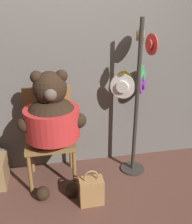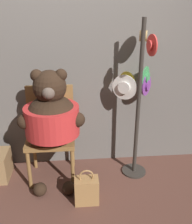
{
  "view_description": "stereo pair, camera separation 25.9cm",
  "coord_description": "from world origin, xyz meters",
  "px_view_note": "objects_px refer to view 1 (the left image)",
  "views": [
    {
      "loc": [
        -0.22,
        -2.14,
        1.8
      ],
      "look_at": [
        0.25,
        0.21,
        0.8
      ],
      "focal_mm": 40.0,
      "sensor_mm": 36.0,
      "label": 1
    },
    {
      "loc": [
        0.04,
        -2.18,
        1.8
      ],
      "look_at": [
        0.25,
        0.21,
        0.8
      ],
      "focal_mm": 40.0,
      "sensor_mm": 36.0,
      "label": 2
    }
  ],
  "objects_px": {
    "chair": "(50,131)",
    "handbag_on_ground": "(91,191)",
    "hat_display_rack": "(135,91)",
    "teddy_bear": "(52,119)"
  },
  "relations": [
    {
      "from": "teddy_bear",
      "to": "handbag_on_ground",
      "type": "relative_size",
      "value": 3.36
    },
    {
      "from": "chair",
      "to": "teddy_bear",
      "type": "bearing_deg",
      "value": -77.01
    },
    {
      "from": "teddy_bear",
      "to": "hat_display_rack",
      "type": "relative_size",
      "value": 0.74
    },
    {
      "from": "chair",
      "to": "handbag_on_ground",
      "type": "height_order",
      "value": "chair"
    },
    {
      "from": "chair",
      "to": "handbag_on_ground",
      "type": "xyz_separation_m",
      "value": [
        0.36,
        -0.53,
        -0.42
      ]
    },
    {
      "from": "chair",
      "to": "handbag_on_ground",
      "type": "bearing_deg",
      "value": -55.75
    },
    {
      "from": "handbag_on_ground",
      "to": "hat_display_rack",
      "type": "bearing_deg",
      "value": 41.46
    },
    {
      "from": "chair",
      "to": "handbag_on_ground",
      "type": "distance_m",
      "value": 0.77
    },
    {
      "from": "chair",
      "to": "hat_display_rack",
      "type": "relative_size",
      "value": 0.6
    },
    {
      "from": "teddy_bear",
      "to": "hat_display_rack",
      "type": "height_order",
      "value": "hat_display_rack"
    }
  ]
}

